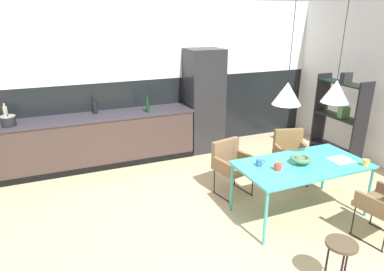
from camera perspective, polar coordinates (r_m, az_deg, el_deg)
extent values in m
plane|color=tan|center=(4.29, 8.47, -15.85)|extent=(8.54, 8.54, 0.00)
cube|color=black|center=(6.55, -4.83, 3.71)|extent=(6.57, 0.12, 1.38)
cube|color=silver|center=(6.32, -5.20, 15.81)|extent=(6.57, 0.12, 1.38)
cube|color=#3C2F2A|center=(6.04, -16.41, -1.06)|extent=(3.48, 0.60, 0.85)
cube|color=#312D35|center=(5.90, -16.82, 3.00)|extent=(3.51, 0.63, 0.04)
cube|color=black|center=(5.90, -15.71, -5.46)|extent=(3.48, 0.01, 0.10)
cube|color=#232326|center=(6.39, 1.99, 5.89)|extent=(0.65, 0.60, 1.92)
cube|color=teal|center=(4.47, 18.20, -4.71)|extent=(1.64, 0.86, 0.03)
cylinder|color=teal|center=(4.50, 6.73, -8.77)|extent=(0.04, 0.04, 0.69)
cylinder|color=teal|center=(5.37, 21.57, -5.21)|extent=(0.04, 0.04, 0.69)
cylinder|color=teal|center=(3.94, 12.34, -13.64)|extent=(0.04, 0.04, 0.69)
cylinder|color=teal|center=(4.91, 27.79, -8.54)|extent=(0.04, 0.04, 0.69)
cube|color=brown|center=(5.41, 16.61, -3.48)|extent=(0.58, 0.56, 0.06)
cube|color=brown|center=(5.51, 15.97, -0.71)|extent=(0.46, 0.19, 0.35)
cube|color=brown|center=(5.47, 18.81, -2.34)|extent=(0.15, 0.41, 0.14)
cube|color=brown|center=(5.29, 14.55, -2.66)|extent=(0.15, 0.41, 0.14)
cylinder|color=black|center=(5.44, 19.13, -6.31)|extent=(0.02, 0.02, 0.40)
cylinder|color=black|center=(5.27, 15.23, -6.73)|extent=(0.02, 0.02, 0.40)
cylinder|color=black|center=(5.74, 17.43, -4.71)|extent=(0.02, 0.02, 0.40)
cylinder|color=black|center=(5.58, 13.71, -5.05)|extent=(0.02, 0.02, 0.40)
cylinder|color=black|center=(5.67, 18.05, -7.24)|extent=(0.11, 0.41, 0.02)
cylinder|color=black|center=(5.51, 14.28, -7.66)|extent=(0.11, 0.41, 0.02)
cube|color=brown|center=(4.49, 29.51, -10.32)|extent=(0.55, 0.54, 0.06)
cube|color=brown|center=(4.27, 28.26, -10.11)|extent=(0.12, 0.42, 0.14)
cylinder|color=black|center=(4.52, 25.63, -12.80)|extent=(0.02, 0.02, 0.40)
cylinder|color=black|center=(4.83, 28.27, -11.10)|extent=(0.02, 0.02, 0.40)
cylinder|color=black|center=(4.54, 27.32, -15.76)|extent=(0.09, 0.41, 0.02)
cube|color=brown|center=(4.87, 7.11, -5.48)|extent=(0.57, 0.55, 0.06)
cube|color=brown|center=(4.93, 5.66, -2.58)|extent=(0.46, 0.18, 0.34)
cube|color=brown|center=(4.97, 9.06, -3.79)|extent=(0.14, 0.41, 0.14)
cube|color=brown|center=(4.70, 5.14, -5.04)|extent=(0.14, 0.41, 0.14)
cylinder|color=black|center=(4.97, 10.20, -8.00)|extent=(0.02, 0.02, 0.39)
cylinder|color=black|center=(4.73, 6.70, -9.36)|extent=(0.02, 0.02, 0.39)
cylinder|color=black|center=(5.22, 7.26, -6.47)|extent=(0.02, 0.02, 0.39)
cylinder|color=black|center=(4.98, 3.80, -7.66)|extent=(0.02, 0.02, 0.39)
cylinder|color=black|center=(5.18, 8.59, -9.08)|extent=(0.11, 0.41, 0.02)
cylinder|color=black|center=(4.94, 5.14, -10.42)|extent=(0.11, 0.41, 0.02)
cylinder|color=#4C704C|center=(4.44, 17.91, -4.09)|extent=(0.11, 0.11, 0.08)
torus|color=#477350|center=(4.43, 17.94, -3.77)|extent=(0.26, 0.26, 0.06)
cube|color=white|center=(4.69, 23.33, -3.94)|extent=(0.14, 0.23, 0.01)
cube|color=white|center=(4.79, 24.52, -3.65)|extent=(0.14, 0.23, 0.01)
cube|color=#B73833|center=(4.74, 23.94, -3.71)|extent=(0.01, 0.24, 0.00)
cylinder|color=#B23D33|center=(4.18, 14.27, -5.12)|extent=(0.09, 0.09, 0.09)
torus|color=#B23D33|center=(4.21, 14.89, -4.93)|extent=(0.06, 0.01, 0.06)
cylinder|color=#335B93|center=(4.24, 11.31, -4.55)|extent=(0.08, 0.08, 0.09)
torus|color=#335B93|center=(4.27, 11.87, -4.39)|extent=(0.06, 0.01, 0.06)
cylinder|color=gold|center=(4.69, 27.33, -4.12)|extent=(0.08, 0.08, 0.08)
torus|color=gold|center=(4.72, 27.74, -3.96)|extent=(0.06, 0.01, 0.06)
cylinder|color=black|center=(5.82, -28.67, 2.13)|extent=(0.21, 0.21, 0.15)
cylinder|color=gray|center=(5.80, -28.79, 2.87)|extent=(0.22, 0.22, 0.01)
sphere|color=black|center=(5.79, -28.82, 3.04)|extent=(0.02, 0.02, 0.02)
cylinder|color=tan|center=(6.07, -29.00, 3.18)|extent=(0.07, 0.07, 0.24)
cylinder|color=tan|center=(6.04, -29.23, 4.53)|extent=(0.03, 0.03, 0.06)
cylinder|color=black|center=(5.99, -16.11, 4.58)|extent=(0.08, 0.08, 0.21)
cylinder|color=black|center=(5.96, -16.24, 5.87)|extent=(0.03, 0.03, 0.06)
cylinder|color=#0F3319|center=(5.90, -7.56, 4.97)|extent=(0.06, 0.06, 0.22)
cylinder|color=#0F3319|center=(5.86, -7.63, 6.40)|extent=(0.03, 0.03, 0.09)
cylinder|color=#4C3D2D|center=(3.55, 24.03, -16.47)|extent=(0.29, 0.29, 0.03)
cylinder|color=black|center=(3.76, 24.64, -19.05)|extent=(0.02, 0.02, 0.47)
cylinder|color=black|center=(3.71, 21.87, -19.18)|extent=(0.02, 0.02, 0.47)
cube|color=black|center=(6.67, 20.86, 3.37)|extent=(0.30, 0.03, 1.52)
cube|color=black|center=(6.07, 26.57, 1.05)|extent=(0.30, 0.03, 1.52)
cube|color=black|center=(6.52, 22.98, -1.99)|extent=(0.30, 0.89, 0.02)
cube|color=black|center=(6.34, 23.67, 2.91)|extent=(0.30, 0.89, 0.02)
cube|color=#4C7F4C|center=(6.26, 24.30, 3.61)|extent=(0.18, 0.10, 0.18)
cube|color=black|center=(6.22, 24.40, 8.06)|extent=(0.30, 0.89, 0.02)
cube|color=#262628|center=(6.19, 24.67, 8.89)|extent=(0.18, 0.10, 0.17)
cylinder|color=black|center=(3.92, 16.63, 15.36)|extent=(0.01, 0.01, 0.93)
cone|color=silver|center=(4.00, 15.81, 6.86)|extent=(0.33, 0.33, 0.26)
cylinder|color=black|center=(4.31, 24.26, 14.73)|extent=(0.01, 0.01, 0.95)
cone|color=silver|center=(4.39, 23.17, 6.86)|extent=(0.33, 0.33, 0.27)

